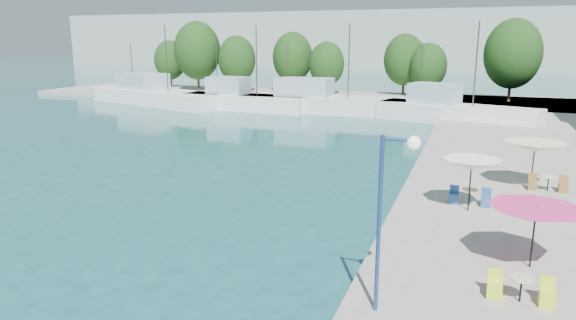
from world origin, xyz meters
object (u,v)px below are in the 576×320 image
at_px(trawler_02, 243,101).
at_px(trawler_04, 452,112).
at_px(umbrella_cream, 535,147).
at_px(street_lamp, 392,192).
at_px(umbrella_pink, 536,215).
at_px(trawler_01, 155,96).
at_px(umbrella_white, 472,164).
at_px(trawler_03, 326,103).

xyz_separation_m(trawler_02, trawler_04, (23.75, -1.77, -0.00)).
xyz_separation_m(umbrella_cream, street_lamp, (-4.87, -15.04, 1.33)).
height_order(trawler_02, umbrella_pink, trawler_02).
bearing_deg(street_lamp, trawler_01, 130.05).
bearing_deg(trawler_04, umbrella_white, -68.69).
height_order(trawler_02, trawler_04, same).
height_order(trawler_03, trawler_04, same).
bearing_deg(trawler_02, umbrella_cream, -38.60).
distance_m(trawler_02, trawler_03, 9.90).
height_order(trawler_02, umbrella_white, trawler_02).
xyz_separation_m(umbrella_pink, street_lamp, (-4.01, -4.59, 1.64)).
xyz_separation_m(umbrella_white, street_lamp, (-1.93, -10.03, 1.36)).
distance_m(umbrella_white, umbrella_cream, 5.81).
height_order(trawler_04, street_lamp, trawler_04).
bearing_deg(trawler_03, street_lamp, -72.42).
height_order(umbrella_white, street_lamp, street_lamp).
bearing_deg(trawler_01, trawler_04, 13.93).
xyz_separation_m(trawler_03, umbrella_cream, (19.04, -28.00, 1.69)).
bearing_deg(umbrella_pink, street_lamp, -131.15).
distance_m(trawler_02, umbrella_white, 41.05).
bearing_deg(trawler_04, umbrella_pink, -65.98).
height_order(trawler_04, umbrella_white, trawler_04).
bearing_deg(umbrella_pink, trawler_04, 96.85).
bearing_deg(trawler_03, trawler_02, -173.51).
xyz_separation_m(trawler_03, street_lamp, (14.17, -43.04, 3.02)).
bearing_deg(trawler_02, trawler_03, 11.37).
height_order(trawler_02, trawler_03, same).
bearing_deg(umbrella_pink, trawler_03, 115.31).
distance_m(trawler_01, umbrella_pink, 56.36).
xyz_separation_m(trawler_01, trawler_03, (22.87, -0.15, 0.00)).
bearing_deg(street_lamp, trawler_04, 89.77).
relative_size(trawler_01, trawler_03, 1.07).
relative_size(umbrella_cream, street_lamp, 0.63).
height_order(trawler_01, trawler_03, same).
relative_size(trawler_02, umbrella_white, 6.08).
bearing_deg(umbrella_white, trawler_02, 129.21).
bearing_deg(street_lamp, umbrella_pink, 48.28).
bearing_deg(trawler_01, umbrella_pink, -24.42).
distance_m(trawler_02, umbrella_cream, 39.40).
bearing_deg(trawler_02, umbrella_pink, -48.80).
xyz_separation_m(trawler_04, umbrella_cream, (5.12, -25.00, 1.68)).
height_order(trawler_04, umbrella_cream, trawler_04).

